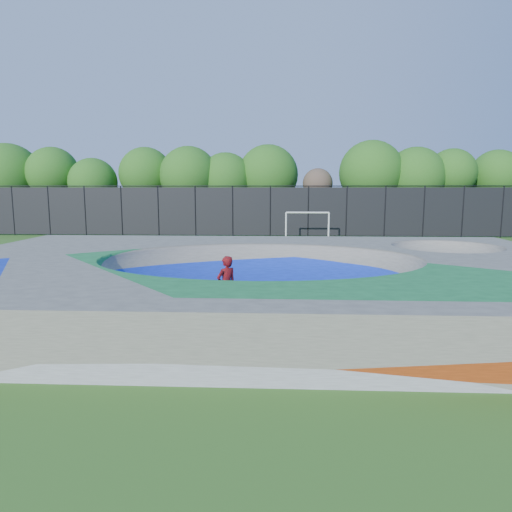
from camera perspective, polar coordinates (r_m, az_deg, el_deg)
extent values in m
plane|color=#2B5818|center=(15.82, 0.51, -5.56)|extent=(120.00, 120.00, 0.00)
cube|color=gray|center=(15.65, 0.52, -2.89)|extent=(22.00, 14.00, 1.50)
imported|color=#AE0D11|center=(13.83, -3.72, -3.74)|extent=(0.79, 0.77, 1.83)
cube|color=black|center=(14.05, -3.68, -7.29)|extent=(0.74, 0.67, 0.05)
cylinder|color=silver|center=(33.53, 3.77, 3.68)|extent=(0.12, 0.12, 2.07)
cylinder|color=silver|center=(33.73, 9.07, 3.62)|extent=(0.12, 0.12, 2.07)
cylinder|color=silver|center=(33.53, 6.46, 5.42)|extent=(3.11, 0.12, 0.12)
cylinder|color=black|center=(42.30, -28.08, 5.00)|extent=(0.09, 0.09, 4.00)
cylinder|color=black|center=(40.85, -24.45, 5.15)|extent=(0.09, 0.09, 4.00)
cylinder|color=black|center=(39.58, -20.56, 5.29)|extent=(0.09, 0.09, 4.00)
cylinder|color=black|center=(38.50, -16.44, 5.40)|extent=(0.09, 0.09, 4.00)
cylinder|color=black|center=(37.62, -12.10, 5.50)|extent=(0.09, 0.09, 4.00)
cylinder|color=black|center=(36.97, -7.58, 5.56)|extent=(0.09, 0.09, 4.00)
cylinder|color=black|center=(36.56, -2.93, 5.59)|extent=(0.09, 0.09, 4.00)
cylinder|color=black|center=(36.39, 1.80, 5.58)|extent=(0.09, 0.09, 4.00)
cylinder|color=black|center=(36.46, 6.54, 5.54)|extent=(0.09, 0.09, 4.00)
cylinder|color=black|center=(36.78, 11.23, 5.46)|extent=(0.09, 0.09, 4.00)
cylinder|color=black|center=(37.34, 15.81, 5.34)|extent=(0.09, 0.09, 4.00)
cylinder|color=black|center=(38.13, 20.22, 5.20)|extent=(0.09, 0.09, 4.00)
cylinder|color=black|center=(39.13, 24.43, 5.04)|extent=(0.09, 0.09, 4.00)
cylinder|color=black|center=(40.33, 28.41, 4.86)|extent=(0.09, 0.09, 4.00)
cube|color=black|center=(36.39, 1.80, 5.58)|extent=(48.00, 0.03, 3.80)
cylinder|color=black|center=(36.34, 1.82, 8.74)|extent=(48.00, 0.08, 0.08)
cylinder|color=#4C3926|center=(48.37, -28.24, 4.52)|extent=(0.44, 0.44, 2.69)
sphere|color=#235A17|center=(48.32, -28.55, 8.76)|extent=(5.98, 5.98, 5.98)
cylinder|color=#4C3926|center=(46.08, -23.80, 5.14)|extent=(0.44, 0.44, 3.45)
sphere|color=#235A17|center=(46.05, -24.06, 9.46)|extent=(4.68, 4.68, 4.68)
cylinder|color=#4C3926|center=(44.12, -19.53, 4.79)|extent=(0.44, 0.44, 2.73)
sphere|color=#235A17|center=(44.05, -19.72, 8.67)|extent=(4.33, 4.33, 4.33)
cylinder|color=#4C3926|center=(43.28, -13.47, 5.37)|extent=(0.44, 0.44, 3.33)
sphere|color=#235A17|center=(43.25, -13.63, 9.96)|extent=(4.79, 4.79, 4.79)
cylinder|color=#4C3926|center=(41.60, -8.31, 5.19)|extent=(0.44, 0.44, 3.02)
sphere|color=#235A17|center=(41.55, -8.41, 9.93)|extent=(5.15, 5.15, 5.15)
cylinder|color=#4C3926|center=(41.64, -3.76, 5.12)|extent=(0.44, 0.44, 2.82)
sphere|color=#235A17|center=(41.57, -3.80, 9.53)|extent=(4.79, 4.79, 4.79)
cylinder|color=#4C3926|center=(41.98, 1.49, 5.28)|extent=(0.44, 0.44, 2.99)
sphere|color=#235A17|center=(41.93, 1.51, 10.11)|extent=(5.43, 5.43, 5.43)
cylinder|color=#4C3926|center=(40.46, 7.65, 5.20)|extent=(0.44, 0.44, 3.15)
sphere|color=brown|center=(40.40, 7.72, 9.00)|extent=(2.60, 2.60, 2.60)
cylinder|color=#4C3926|center=(41.21, 14.02, 5.04)|extent=(0.44, 0.44, 3.09)
sphere|color=#235A17|center=(41.17, 14.20, 10.07)|extent=(5.53, 5.53, 5.53)
cylinder|color=#4C3926|center=(42.08, 19.05, 4.74)|extent=(0.44, 0.44, 2.86)
sphere|color=#235A17|center=(42.02, 19.28, 9.31)|extent=(5.12, 5.12, 5.12)
cylinder|color=#4C3926|center=(43.19, 23.01, 5.08)|extent=(0.44, 0.44, 3.56)
sphere|color=#235A17|center=(43.16, 23.27, 9.51)|extent=(4.17, 4.17, 4.17)
cylinder|color=#4C3926|center=(46.36, 27.56, 4.81)|extent=(0.44, 0.44, 3.28)
sphere|color=#235A17|center=(46.32, 27.85, 8.92)|extent=(4.50, 4.50, 4.50)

